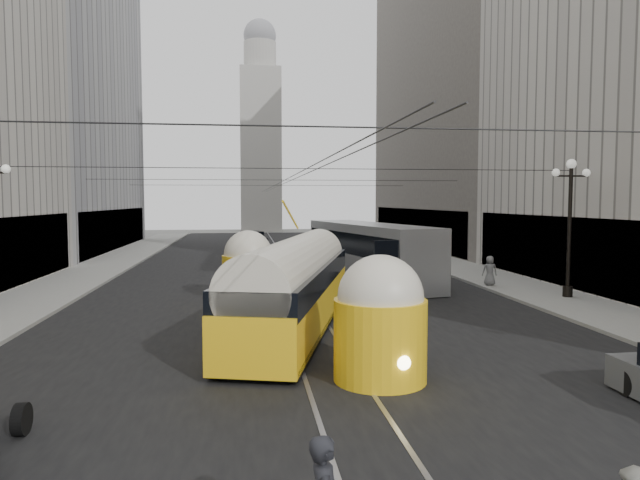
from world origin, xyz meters
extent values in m
cube|color=black|center=(0.00, 32.50, 0.00)|extent=(20.00, 85.00, 0.02)
cube|color=gray|center=(-12.00, 36.00, 0.07)|extent=(4.00, 72.00, 0.15)
cube|color=gray|center=(12.00, 36.00, 0.07)|extent=(4.00, 72.00, 0.15)
cube|color=gray|center=(-0.75, 32.50, 0.00)|extent=(0.12, 85.00, 0.04)
cube|color=gray|center=(0.75, 32.50, 0.00)|extent=(0.12, 85.00, 0.04)
cube|color=black|center=(-14.05, 24.00, 2.00)|extent=(0.10, 18.00, 3.60)
cube|color=#999999|center=(-20.00, 48.00, 14.00)|extent=(12.00, 28.00, 28.00)
cube|color=black|center=(-14.05, 48.00, 2.00)|extent=(0.10, 25.20, 3.60)
cube|color=black|center=(14.05, 22.00, 2.00)|extent=(0.10, 18.00, 3.60)
cube|color=#514C47|center=(20.00, 48.00, 16.00)|extent=(12.00, 32.00, 32.00)
cube|color=black|center=(14.05, 48.00, 2.00)|extent=(0.10, 28.80, 3.60)
cube|color=#B2AFA8|center=(0.00, 80.00, 12.00)|extent=(6.00, 6.00, 24.00)
cylinder|color=#B2AFA8|center=(0.00, 80.00, 26.00)|extent=(4.80, 4.80, 4.00)
sphere|color=gray|center=(0.00, 80.00, 28.96)|extent=(4.80, 4.80, 4.80)
sphere|color=white|center=(-11.85, 18.00, 5.90)|extent=(0.36, 0.36, 0.36)
cylinder|color=black|center=(12.60, 18.00, 3.15)|extent=(0.18, 0.18, 6.00)
cylinder|color=black|center=(12.60, 18.00, 0.40)|extent=(0.44, 0.44, 0.50)
cylinder|color=black|center=(12.60, 18.00, 5.75)|extent=(1.60, 0.08, 0.08)
sphere|color=white|center=(12.60, 18.00, 6.30)|extent=(0.44, 0.44, 0.44)
sphere|color=white|center=(11.85, 18.00, 5.90)|extent=(0.36, 0.36, 0.36)
sphere|color=white|center=(13.35, 18.00, 5.90)|extent=(0.36, 0.36, 0.36)
cylinder|color=black|center=(0.00, 4.00, 6.00)|extent=(25.00, 0.03, 0.03)
cylinder|color=black|center=(0.00, 18.00, 6.00)|extent=(25.00, 0.03, 0.03)
cylinder|color=black|center=(0.00, 32.00, 6.00)|extent=(25.00, 0.03, 0.03)
cylinder|color=black|center=(0.00, 46.00, 6.00)|extent=(25.00, 0.03, 0.03)
cylinder|color=black|center=(0.00, 36.00, 5.80)|extent=(0.03, 72.00, 0.03)
cylinder|color=black|center=(0.40, 36.00, 5.80)|extent=(0.03, 72.00, 0.03)
cube|color=yellow|center=(-0.50, 13.58, 0.96)|extent=(5.67, 13.04, 1.56)
cube|color=black|center=(-0.50, 13.58, 0.23)|extent=(5.57, 12.66, 0.28)
cube|color=black|center=(-0.50, 13.58, 1.97)|extent=(5.64, 12.86, 0.78)
cylinder|color=silver|center=(-0.50, 13.58, 2.25)|extent=(5.35, 12.78, 2.11)
cylinder|color=yellow|center=(1.15, 7.47, 1.06)|extent=(2.39, 2.39, 2.11)
sphere|color=silver|center=(1.15, 7.47, 2.16)|extent=(2.20, 2.20, 2.20)
cylinder|color=yellow|center=(-2.15, 19.69, 1.06)|extent=(2.39, 2.39, 2.11)
sphere|color=silver|center=(-2.15, 19.69, 2.16)|extent=(2.20, 2.20, 2.20)
sphere|color=#FFF2BF|center=(1.46, 6.36, 0.78)|extent=(0.36, 0.36, 0.36)
cube|color=#ABADB0|center=(4.74, 25.31, 1.68)|extent=(5.33, 13.26, 3.24)
cube|color=black|center=(4.74, 25.31, 2.22)|extent=(5.25, 12.81, 1.19)
cube|color=black|center=(4.74, 18.88, 2.05)|extent=(2.45, 0.61, 1.51)
cylinder|color=black|center=(3.39, 20.97, 0.54)|extent=(0.30, 1.08, 1.08)
cylinder|color=black|center=(6.09, 20.97, 0.54)|extent=(0.30, 1.08, 1.08)
cylinder|color=black|center=(3.39, 29.66, 0.54)|extent=(0.30, 1.08, 1.08)
cylinder|color=black|center=(6.09, 29.66, 0.54)|extent=(0.30, 1.08, 1.08)
cylinder|color=black|center=(-6.66, 5.03, 0.32)|extent=(0.22, 0.65, 0.65)
cylinder|color=black|center=(6.69, 5.57, 0.31)|extent=(0.22, 0.62, 0.62)
cube|color=white|center=(3.09, 42.94, 0.44)|extent=(1.76, 4.14, 0.73)
cube|color=black|center=(3.09, 42.94, 0.95)|extent=(1.53, 2.28, 0.69)
cylinder|color=black|center=(2.33, 41.55, 0.29)|extent=(0.22, 0.58, 0.58)
cylinder|color=black|center=(3.85, 41.55, 0.29)|extent=(0.22, 0.58, 0.58)
cylinder|color=black|center=(2.33, 44.34, 0.29)|extent=(0.22, 0.58, 0.58)
cylinder|color=black|center=(3.85, 44.34, 0.29)|extent=(0.22, 0.58, 0.58)
cube|color=black|center=(-1.69, 50.59, 0.53)|extent=(3.09, 5.29, 0.88)
cube|color=black|center=(-1.69, 50.59, 1.15)|extent=(2.36, 3.06, 0.83)
cylinder|color=black|center=(-2.61, 48.90, 0.35)|extent=(0.22, 0.71, 0.71)
cylinder|color=black|center=(-0.77, 48.90, 0.35)|extent=(0.22, 0.71, 0.71)
cylinder|color=black|center=(-2.61, 52.28, 0.35)|extent=(0.22, 0.71, 0.71)
cylinder|color=black|center=(-0.77, 52.28, 0.35)|extent=(0.22, 0.71, 0.71)
imported|color=slate|center=(10.50, 21.86, 0.93)|extent=(0.84, 0.61, 1.56)
camera|label=1|loc=(-2.22, -6.59, 4.64)|focal=32.00mm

